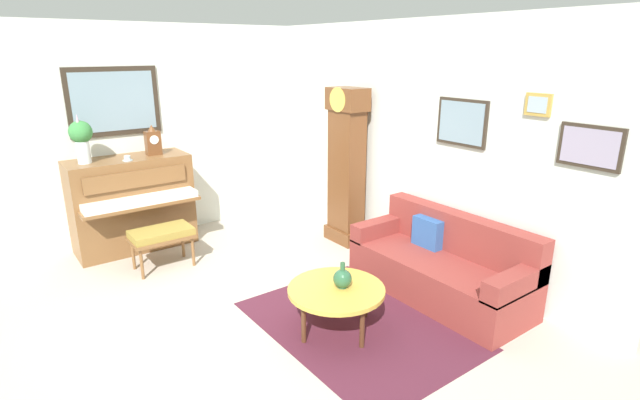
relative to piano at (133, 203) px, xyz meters
The scene contains 13 objects.
ground_plane 2.34m from the piano, ahead, with size 6.40×6.00×0.10m, color #B2A899.
wall_left 0.92m from the piano, 147.39° to the left, with size 0.13×4.90×2.80m.
wall_back 3.56m from the piano, 49.60° to the left, with size 5.30×0.13×2.80m.
area_rug 3.37m from the piano, 18.98° to the left, with size 2.10×1.50×0.01m, color #4C1E2D.
piano is the anchor object (origin of this frame).
piano_bench 0.84m from the piano, ahead, with size 0.42×0.70×0.48m.
grandfather_clock 2.76m from the piano, 58.54° to the left, with size 0.52×0.34×2.03m.
couch 3.87m from the piano, 34.39° to the left, with size 1.90×0.80×0.84m.
coffee_table 3.19m from the piano, 16.03° to the left, with size 0.88×0.88×0.42m.
mantel_clock 0.83m from the piano, 89.67° to the left, with size 0.13×0.18×0.38m.
flower_vase 1.02m from the piano, 89.83° to the right, with size 0.26×0.26×0.58m.
teacup 0.63m from the piano, 14.12° to the right, with size 0.12×0.12×0.06m.
green_jug 3.22m from the piano, 16.83° to the left, with size 0.17×0.17×0.24m.
Camera 1 is at (3.90, -1.81, 2.47)m, focal length 27.22 mm.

